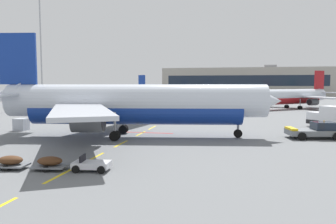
{
  "coord_description": "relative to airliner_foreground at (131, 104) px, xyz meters",
  "views": [
    {
      "loc": [
        29.68,
        -18.54,
        6.19
      ],
      "look_at": [
        21.29,
        22.17,
        2.71
      ],
      "focal_mm": 35.19,
      "sensor_mm": 36.0,
      "label": 1
    }
  ],
  "objects": [
    {
      "name": "pushback_tug",
      "position": [
        21.16,
        3.34,
        -3.05
      ],
      "size": [
        6.4,
        4.0,
        2.08
      ],
      "color": "slate",
      "rests_on": "ground"
    },
    {
      "name": "apron_light_mast_near",
      "position": [
        -37.48,
        40.67,
        14.18
      ],
      "size": [
        1.8,
        1.8,
        29.78
      ],
      "color": "slate",
      "rests_on": "ground"
    },
    {
      "name": "baggage_train",
      "position": [
        -1.08,
        -15.61,
        -3.42
      ],
      "size": [
        8.71,
        2.48,
        1.14
      ],
      "color": "silver",
      "rests_on": "ground"
    },
    {
      "name": "airliner_far_right",
      "position": [
        -31.14,
        86.6,
        -0.82
      ],
      "size": [
        25.67,
        24.04,
        9.67
      ],
      "color": "silver",
      "rests_on": "ground"
    },
    {
      "name": "uld_cargo_container",
      "position": [
        -16.42,
        2.48,
        -3.15
      ],
      "size": [
        1.65,
        1.61,
        1.6
      ],
      "color": "#B7BCC6",
      "rests_on": "ground"
    },
    {
      "name": "terminal_satellite",
      "position": [
        16.69,
        144.79,
        3.47
      ],
      "size": [
        86.06,
        22.09,
        16.42
      ],
      "color": "#9E998E",
      "rests_on": "ground"
    },
    {
      "name": "airliner_mid_left",
      "position": [
        25.55,
        50.82,
        -0.76
      ],
      "size": [
        24.76,
        22.78,
        9.87
      ],
      "color": "silver",
      "rests_on": "ground"
    },
    {
      "name": "airliner_foreground",
      "position": [
        0.0,
        0.0,
        0.0
      ],
      "size": [
        34.77,
        34.21,
        12.2
      ],
      "color": "silver",
      "rests_on": "ground"
    },
    {
      "name": "ground",
      "position": [
        22.33,
        21.7,
        -3.95
      ],
      "size": [
        400.0,
        400.0,
        0.0
      ],
      "primitive_type": "plane",
      "color": "slate"
    },
    {
      "name": "fuel_service_truck",
      "position": [
        25.63,
        12.81,
        -2.3
      ],
      "size": [
        6.38,
        6.87,
        3.14
      ],
      "color": "black",
      "rests_on": "ground"
    },
    {
      "name": "apron_paint_markings",
      "position": [
        0.33,
        18.07,
        -3.95
      ],
      "size": [
        8.0,
        92.28,
        0.01
      ],
      "color": "yellow",
      "rests_on": "ground"
    }
  ]
}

